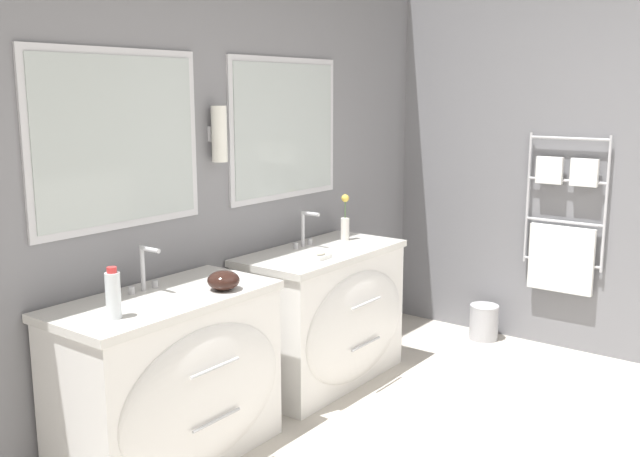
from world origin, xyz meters
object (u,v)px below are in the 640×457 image
Objects in this scene: toiletry_bottle at (113,294)px; waste_bin at (484,321)px; flower_vase at (345,222)px; vanity_left at (172,380)px; amenity_bowl at (223,280)px; vanity_right at (326,316)px.

toiletry_bottle reaches higher than waste_bin.
flower_vase reaches higher than waste_bin.
vanity_left is 0.52m from amenity_bowl.
waste_bin is (2.25, -0.35, -0.73)m from amenity_bowl.
vanity_right reaches higher than waste_bin.
flower_vase is 1.37m from waste_bin.
vanity_left is 1.22m from vanity_right.
toiletry_bottle reaches higher than vanity_left.
vanity_left is 1.62m from flower_vase.
vanity_right is 1.09m from amenity_bowl.
flower_vase reaches higher than vanity_left.
waste_bin is (0.96, -0.55, -0.80)m from flower_vase.
waste_bin is at bearing -8.22° from toiletry_bottle.
vanity_left is at bearing -176.94° from flower_vase.
amenity_bowl reaches higher than vanity_left.
vanity_right is 3.72× the size of flower_vase.
toiletry_bottle reaches higher than amenity_bowl.
amenity_bowl is (0.24, -0.11, 0.45)m from vanity_left.
toiletry_bottle is at bearing 174.09° from amenity_bowl.
vanity_left is at bearing 154.44° from amenity_bowl.
toiletry_bottle is at bearing -171.02° from vanity_left.
flower_vase is 1.17× the size of waste_bin.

